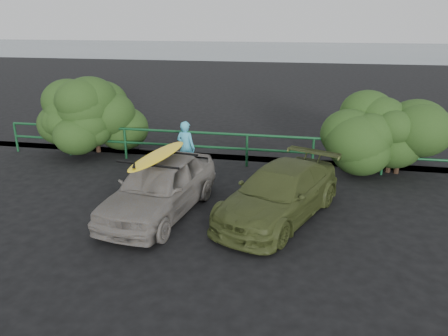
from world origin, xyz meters
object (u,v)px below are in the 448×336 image
at_px(olive_vehicle, 279,193).
at_px(surfboard, 158,155).
at_px(man, 186,148).
at_px(sedan, 160,187).
at_px(guardrail, 215,148).

bearing_deg(olive_vehicle, surfboard, -150.30).
height_order(olive_vehicle, man, man).
bearing_deg(sedan, olive_vehicle, 15.23).
bearing_deg(surfboard, guardrail, 91.19).
distance_m(guardrail, man, 1.26).
bearing_deg(guardrail, man, -121.04).
bearing_deg(surfboard, sedan, 105.20).
relative_size(olive_vehicle, surfboard, 1.62).
xyz_separation_m(guardrail, sedan, (-0.46, -3.84, 0.15)).
xyz_separation_m(sedan, man, (-0.17, 2.78, 0.13)).
bearing_deg(man, guardrail, -104.74).
height_order(sedan, surfboard, surfboard).
bearing_deg(guardrail, surfboard, -96.89).
bearing_deg(olive_vehicle, man, 162.64).
bearing_deg(sedan, man, 101.61).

